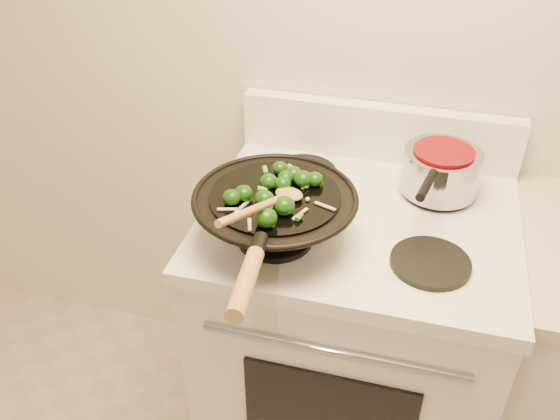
# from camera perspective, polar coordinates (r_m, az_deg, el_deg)

# --- Properties ---
(stove) EXTENTS (0.78, 0.67, 1.08)m
(stove) POSITION_cam_1_polar(r_m,az_deg,el_deg) (1.80, 6.60, -12.09)
(stove) COLOR white
(stove) RESTS_ON ground
(wok) EXTENTS (0.38, 0.63, 0.18)m
(wok) POSITION_cam_1_polar(r_m,az_deg,el_deg) (1.35, -0.51, -0.42)
(wok) COLOR black
(wok) RESTS_ON stove
(stirfry) EXTENTS (0.25, 0.26, 0.04)m
(stirfry) POSITION_cam_1_polar(r_m,az_deg,el_deg) (1.31, -0.34, 1.88)
(stirfry) COLOR #113808
(stirfry) RESTS_ON wok
(wooden_spoon) EXTENTS (0.12, 0.29, 0.10)m
(wooden_spoon) POSITION_cam_1_polar(r_m,az_deg,el_deg) (1.25, -0.88, 0.79)
(wooden_spoon) COLOR #AE7C44
(wooden_spoon) RESTS_ON wok
(saucepan) EXTENTS (0.20, 0.32, 0.12)m
(saucepan) POSITION_cam_1_polar(r_m,az_deg,el_deg) (1.58, 15.19, 3.70)
(saucepan) COLOR #999CA2
(saucepan) RESTS_ON stove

